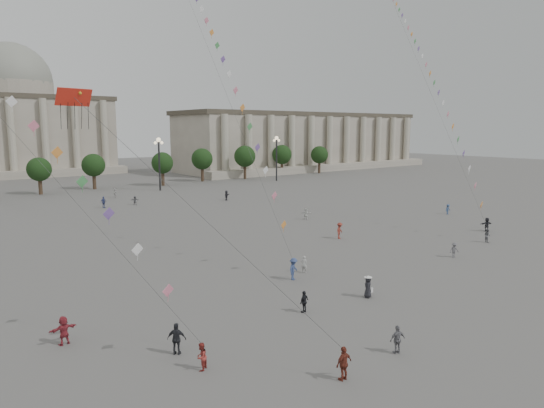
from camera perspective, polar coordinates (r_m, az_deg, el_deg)
ground at (r=36.06m, az=13.41°, el=-11.62°), size 360.00×360.00×0.00m
hall_east at (r=153.37m, az=3.86°, el=7.37°), size 84.00×26.22×17.20m
hall_central at (r=152.54m, az=-27.96°, el=8.54°), size 48.30×34.30×35.50m
tree_row at (r=102.73m, az=-22.64°, el=4.26°), size 137.12×5.12×8.00m
lamp_post_mid_east at (r=100.15m, az=-13.15°, el=5.74°), size 2.00×0.90×10.65m
lamp_post_far_east at (r=115.85m, az=0.54°, el=6.37°), size 2.00×0.90×10.65m
person_crowd_0 at (r=81.14m, az=-19.21°, el=0.21°), size 1.16×0.84×1.83m
person_crowd_3 at (r=64.85m, az=23.95°, el=-2.21°), size 1.65×1.03×1.70m
person_crowd_4 at (r=92.17m, az=-18.01°, el=1.24°), size 1.11×1.72×1.78m
person_crowd_6 at (r=50.70m, az=20.65°, el=-5.08°), size 1.10×0.88×1.49m
person_crowd_7 at (r=67.13m, az=4.02°, el=-1.15°), size 1.39×1.36×1.59m
person_crowd_8 at (r=55.87m, az=7.97°, el=-3.12°), size 1.39×1.14×1.88m
person_crowd_9 at (r=85.12m, az=-5.38°, el=1.02°), size 1.64×1.31×1.74m
person_crowd_12 at (r=82.84m, az=-15.82°, el=0.41°), size 1.44×0.95×1.48m
person_crowd_13 at (r=42.70m, az=3.81°, el=-7.08°), size 0.58×0.65×1.50m
person_crowd_14 at (r=75.48m, az=20.00°, el=-0.58°), size 1.01×0.62×1.50m
tourist_0 at (r=25.70m, az=8.45°, el=-18.05°), size 1.06×0.48×1.78m
tourist_1 at (r=28.45m, az=-11.14°, el=-15.30°), size 1.10×1.04×1.82m
tourist_2 at (r=31.57m, az=-23.30°, el=-13.49°), size 1.64×0.70×1.71m
tourist_3 at (r=28.97m, az=14.55°, el=-15.17°), size 1.03×0.64×1.63m
tourist_4 at (r=33.87m, az=3.81°, el=-11.38°), size 0.96×0.59×1.53m
kite_flyer_0 at (r=26.68m, az=-8.32°, el=-17.34°), size 0.91×0.87×1.49m
kite_flyer_1 at (r=40.64m, az=2.55°, el=-7.64°), size 1.39×1.17×1.86m
kite_flyer_2 at (r=58.67m, az=24.00°, el=-3.41°), size 0.83×0.91×1.52m
hat_person at (r=37.24m, az=11.22°, el=-9.47°), size 0.95×0.93×1.69m
dragon_kite at (r=31.69m, az=-21.93°, el=10.11°), size 5.15×7.95×21.15m
kite_train_mid at (r=66.14m, az=-9.06°, el=22.56°), size 11.93×49.64×71.32m
kite_train_east at (r=80.46m, az=17.06°, el=16.22°), size 26.43×37.06×60.94m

